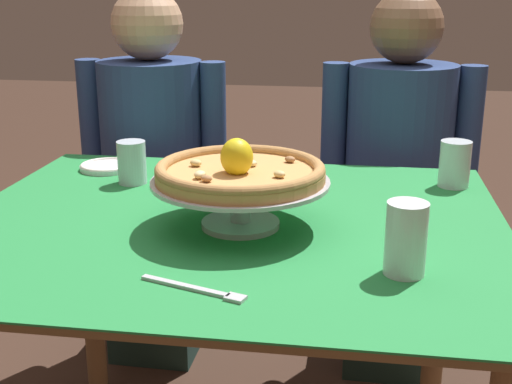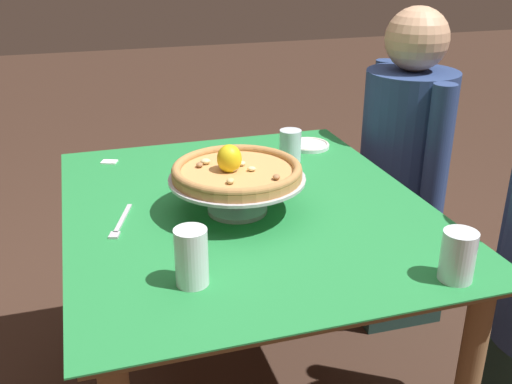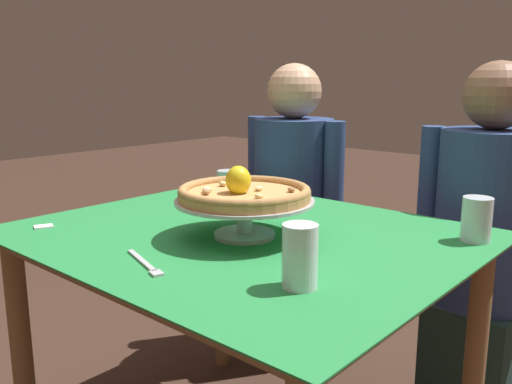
% 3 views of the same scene
% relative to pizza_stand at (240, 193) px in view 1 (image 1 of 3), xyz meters
% --- Properties ---
extents(dining_table, '(1.17, 0.99, 0.76)m').
position_rel_pizza_stand_xyz_m(dining_table, '(-0.03, 0.03, -0.18)').
color(dining_table, olive).
rests_on(dining_table, ground).
extents(pizza_stand, '(0.37, 0.37, 0.10)m').
position_rel_pizza_stand_xyz_m(pizza_stand, '(0.00, 0.00, 0.00)').
color(pizza_stand, '#B7B7C1').
rests_on(pizza_stand, dining_table).
extents(pizza, '(0.35, 0.35, 0.09)m').
position_rel_pizza_stand_xyz_m(pizza, '(-0.00, -0.00, 0.05)').
color(pizza, tan).
rests_on(pizza, pizza_stand).
extents(water_glass_front_right, '(0.07, 0.07, 0.13)m').
position_rel_pizza_stand_xyz_m(water_glass_front_right, '(0.32, -0.19, -0.02)').
color(water_glass_front_right, white).
rests_on(water_glass_front_right, dining_table).
extents(water_glass_back_left, '(0.07, 0.07, 0.11)m').
position_rel_pizza_stand_xyz_m(water_glass_back_left, '(-0.32, 0.27, -0.03)').
color(water_glass_back_left, silver).
rests_on(water_glass_back_left, dining_table).
extents(water_glass_back_right, '(0.08, 0.08, 0.11)m').
position_rel_pizza_stand_xyz_m(water_glass_back_right, '(0.47, 0.36, -0.02)').
color(water_glass_back_right, silver).
rests_on(water_glass_back_right, dining_table).
extents(side_plate, '(0.14, 0.14, 0.02)m').
position_rel_pizza_stand_xyz_m(side_plate, '(-0.44, 0.38, -0.07)').
color(side_plate, white).
rests_on(side_plate, dining_table).
extents(dinner_fork, '(0.19, 0.08, 0.01)m').
position_rel_pizza_stand_xyz_m(dinner_fork, '(-0.02, -0.31, -0.07)').
color(dinner_fork, '#B7B7C1').
rests_on(dinner_fork, dining_table).
extents(diner_left, '(0.49, 0.34, 1.23)m').
position_rel_pizza_stand_xyz_m(diner_left, '(-0.43, 0.77, -0.23)').
color(diner_left, '#1E3833').
rests_on(diner_left, ground).
extents(diner_right, '(0.49, 0.33, 1.22)m').
position_rel_pizza_stand_xyz_m(diner_right, '(0.36, 0.80, -0.24)').
color(diner_right, '#1E3833').
rests_on(diner_right, ground).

